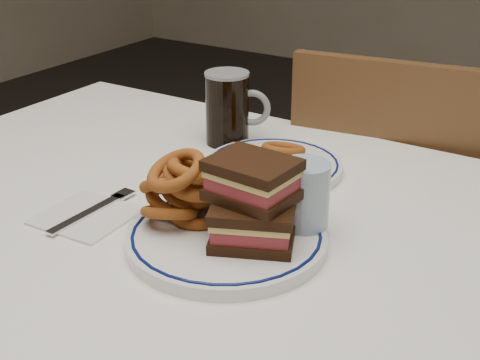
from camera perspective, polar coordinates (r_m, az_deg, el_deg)
The scene contains 11 objects.
dining_table at distance 1.11m, azimuth -2.73°, elevation -7.19°, with size 1.27×0.87×0.75m.
chair_far at distance 1.58m, azimuth 12.86°, elevation -3.85°, with size 0.47×0.47×0.90m.
main_plate at distance 0.95m, azimuth -1.16°, elevation -4.94°, with size 0.28×0.28×0.02m.
reuben_sandwich at distance 0.90m, azimuth 1.08°, elevation -1.88°, with size 0.14×0.13×0.12m.
onion_rings_main at distance 0.96m, azimuth -4.59°, elevation -0.71°, with size 0.14×0.13×0.13m.
ketchup_ramekin at distance 1.02m, azimuth -1.19°, elevation -1.08°, with size 0.05×0.05×0.03m.
beer_mug at distance 1.28m, azimuth -0.97°, elevation 6.19°, with size 0.12×0.08×0.14m.
water_glass at distance 0.95m, azimuth 5.48°, elevation -1.76°, with size 0.07×0.07×0.11m, color #9CB3C9.
far_plate at distance 1.18m, azimuth 2.84°, elevation 1.20°, with size 0.24×0.24×0.02m.
onion_rings_far at distance 1.16m, azimuth 2.97°, elevation 2.21°, with size 0.12×0.11×0.06m.
napkin_fork at distance 1.05m, azimuth -12.80°, elevation -2.90°, with size 0.14×0.18×0.01m.
Camera 1 is at (0.55, -0.77, 1.23)m, focal length 50.00 mm.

